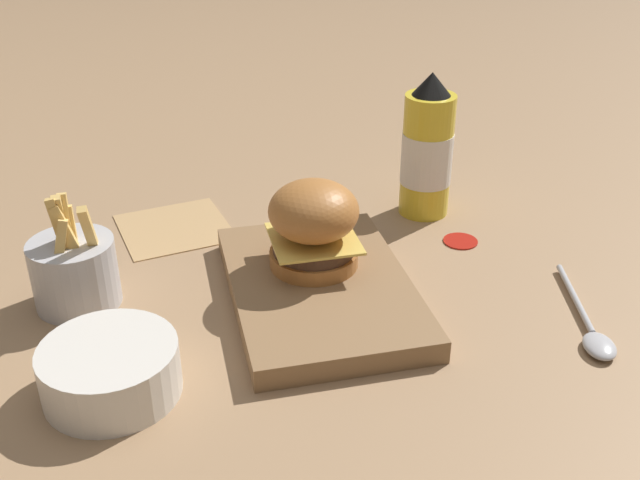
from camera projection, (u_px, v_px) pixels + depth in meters
name	position (u px, v px, depth m)	size (l,w,h in m)	color
ground_plane	(267.00, 311.00, 0.83)	(6.00, 6.00, 0.00)	#9E7A56
serving_board	(320.00, 289.00, 0.85)	(0.29, 0.20, 0.03)	olive
burger	(314.00, 224.00, 0.85)	(0.10, 0.10, 0.10)	#AD6B33
ketchup_bottle	(427.00, 152.00, 1.01)	(0.07, 0.07, 0.20)	yellow
fries_basket	(75.00, 271.00, 0.83)	(0.09, 0.09, 0.13)	#B7B7BC
side_bowl	(110.00, 369.00, 0.70)	(0.13, 0.13, 0.05)	silver
spoon	(593.00, 333.00, 0.79)	(0.18, 0.07, 0.01)	#B2B2B7
ketchup_puddle	(460.00, 240.00, 0.97)	(0.04, 0.04, 0.00)	#B21E14
parchment_square	(175.00, 227.00, 1.01)	(0.16, 0.16, 0.00)	tan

